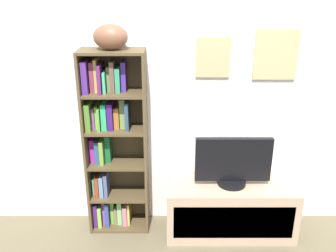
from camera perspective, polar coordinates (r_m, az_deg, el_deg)
name	(u,v)px	position (r m, az deg, el deg)	size (l,w,h in m)	color
back_wall	(177,79)	(2.86, 1.44, 7.22)	(4.80, 0.08, 2.46)	silver
bookshelf	(113,144)	(2.94, -8.45, -2.70)	(0.48, 0.25, 1.48)	brown
football	(112,37)	(2.67, -8.62, 13.39)	(0.24, 0.18, 0.18)	brown
tv_stand	(231,208)	(3.11, 9.66, -12.33)	(1.02, 0.40, 0.44)	tan
television	(234,163)	(2.91, 10.16, -5.62)	(0.59, 0.22, 0.39)	black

